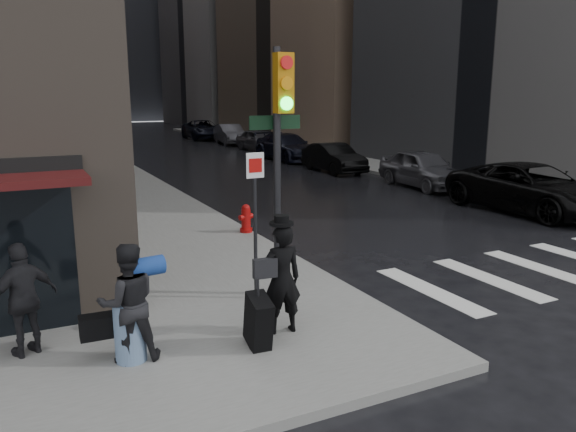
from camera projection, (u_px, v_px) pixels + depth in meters
name	position (u px, v px, depth m)	size (l,w,h in m)	color
ground	(299.00, 344.00, 8.85)	(140.00, 140.00, 0.00)	black
sidewalk_left	(84.00, 160.00, 32.45)	(4.00, 50.00, 0.15)	slate
sidewalk_right	(292.00, 150.00, 38.31)	(3.00, 50.00, 0.15)	slate
crosswalk	(566.00, 264.00, 12.98)	(8.50, 3.00, 0.01)	silver
bldg_right_far	(269.00, 20.00, 68.19)	(22.00, 20.00, 25.00)	slate
bldg_distant	(74.00, 1.00, 76.24)	(40.00, 12.00, 32.00)	slate
man_overcoat	(277.00, 286.00, 8.67)	(1.07, 0.95, 1.94)	black
man_jeans	(127.00, 303.00, 7.82)	(1.22, 0.69, 1.72)	black
man_greycoat	(24.00, 299.00, 8.02)	(1.06, 0.78, 1.68)	black
traffic_light	(278.00, 140.00, 9.90)	(1.13, 0.51, 4.51)	black
fire_hydrant	(246.00, 220.00, 15.28)	(0.45, 0.34, 0.77)	#A50B0A
parked_car_0	(532.00, 188.00, 18.44)	(2.66, 5.78, 1.61)	black
parked_car_1	(423.00, 168.00, 23.38)	(1.85, 4.60, 1.57)	#4D4C52
parked_car_2	(334.00, 158.00, 27.88)	(1.50, 4.30, 1.42)	black
parked_car_3	(287.00, 147.00, 32.85)	(2.16, 5.31, 1.54)	black
parked_car_4	(259.00, 140.00, 38.03)	(1.74, 4.32, 1.47)	#424247
parked_car_5	(230.00, 134.00, 42.94)	(1.61, 4.61, 1.52)	#434349
parked_car_6	(203.00, 130.00, 47.69)	(2.63, 5.71, 1.59)	black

